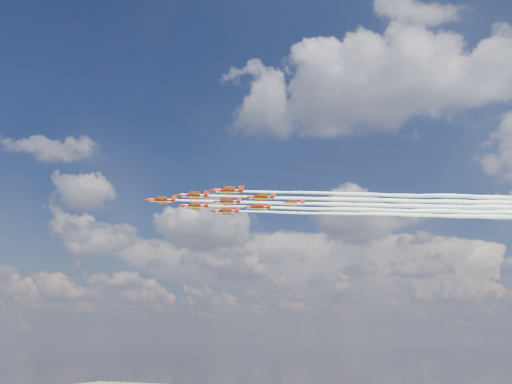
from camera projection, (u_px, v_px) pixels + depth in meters
jet_lead at (349, 204)px, 165.77m from camera, size 114.89×65.90×2.61m
jet_row2_port at (386, 200)px, 160.72m from camera, size 114.89×65.90×2.61m
jet_row2_starb at (375, 210)px, 172.53m from camera, size 114.89×65.90×2.61m
jet_row3_port at (426, 196)px, 155.66m from camera, size 114.89×65.90×2.61m
jet_row3_centre at (411, 206)px, 167.47m from camera, size 114.89×65.90×2.61m
jet_row3_starb at (398, 215)px, 179.28m from camera, size 114.89×65.90×2.61m
jet_row4_port at (450, 202)px, 162.42m from camera, size 114.89×65.90×2.61m
jet_row4_starb at (433, 211)px, 174.23m from camera, size 114.89×65.90×2.61m
jet_tail at (471, 207)px, 169.17m from camera, size 114.89×65.90×2.61m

